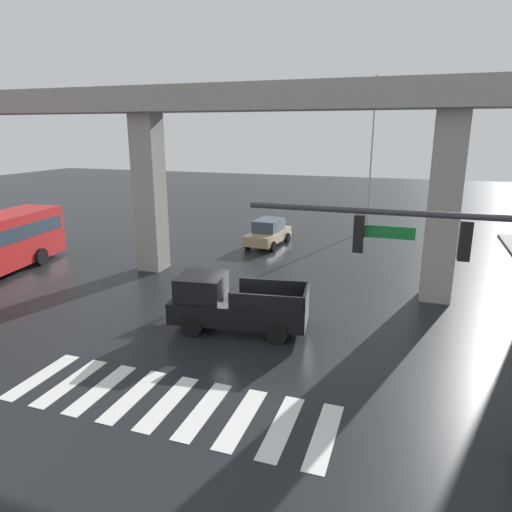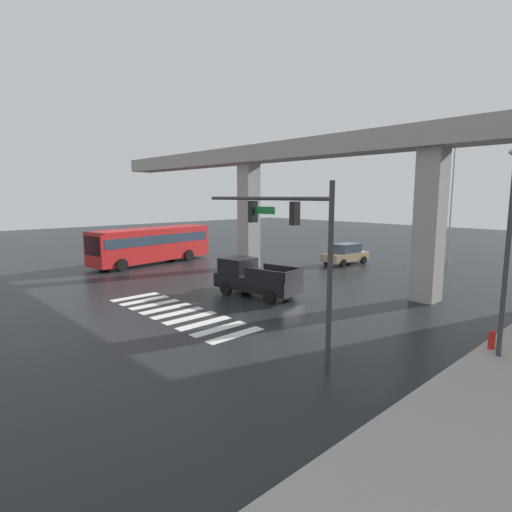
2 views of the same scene
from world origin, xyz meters
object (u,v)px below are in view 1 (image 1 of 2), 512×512
(traffic_signal_mast, at_px, (456,271))
(flagpole, at_px, (373,144))
(sedan_tan, at_px, (268,233))
(pickup_truck, at_px, (231,304))

(traffic_signal_mast, xyz_separation_m, flagpole, (-4.16, 24.68, 1.95))
(sedan_tan, relative_size, flagpole, 0.40)
(flagpole, bearing_deg, pickup_truck, -98.60)
(pickup_truck, height_order, flagpole, flagpole)
(pickup_truck, height_order, traffic_signal_mast, traffic_signal_mast)
(sedan_tan, height_order, traffic_signal_mast, traffic_signal_mast)
(sedan_tan, distance_m, flagpole, 10.49)
(pickup_truck, relative_size, sedan_tan, 1.20)
(pickup_truck, relative_size, traffic_signal_mast, 0.82)
(sedan_tan, xyz_separation_m, traffic_signal_mast, (9.88, -17.80, 3.54))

